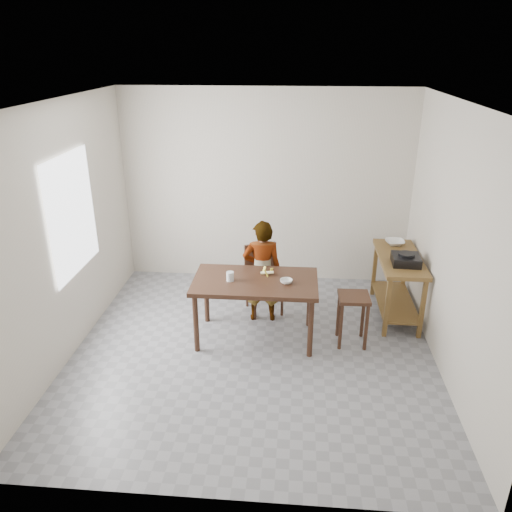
# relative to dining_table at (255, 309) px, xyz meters

# --- Properties ---
(floor) EXTENTS (4.00, 4.00, 0.04)m
(floor) POSITION_rel_dining_table_xyz_m (0.00, -0.30, -0.40)
(floor) COLOR gray
(floor) RESTS_ON ground
(ceiling) EXTENTS (4.00, 4.00, 0.04)m
(ceiling) POSITION_rel_dining_table_xyz_m (0.00, -0.30, 2.35)
(ceiling) COLOR white
(ceiling) RESTS_ON wall_back
(wall_back) EXTENTS (4.00, 0.04, 2.70)m
(wall_back) POSITION_rel_dining_table_xyz_m (0.00, 1.72, 0.98)
(wall_back) COLOR beige
(wall_back) RESTS_ON ground
(wall_front) EXTENTS (4.00, 0.04, 2.70)m
(wall_front) POSITION_rel_dining_table_xyz_m (0.00, -2.32, 0.98)
(wall_front) COLOR beige
(wall_front) RESTS_ON ground
(wall_left) EXTENTS (0.04, 4.00, 2.70)m
(wall_left) POSITION_rel_dining_table_xyz_m (-2.02, -0.30, 0.98)
(wall_left) COLOR beige
(wall_left) RESTS_ON ground
(wall_right) EXTENTS (0.04, 4.00, 2.70)m
(wall_right) POSITION_rel_dining_table_xyz_m (2.02, -0.30, 0.98)
(wall_right) COLOR beige
(wall_right) RESTS_ON ground
(window_pane) EXTENTS (0.02, 1.10, 1.30)m
(window_pane) POSITION_rel_dining_table_xyz_m (-1.97, -0.10, 1.12)
(window_pane) COLOR silver
(window_pane) RESTS_ON wall_left
(dining_table) EXTENTS (1.40, 0.80, 0.75)m
(dining_table) POSITION_rel_dining_table_xyz_m (0.00, 0.00, 0.00)
(dining_table) COLOR #372014
(dining_table) RESTS_ON floor
(prep_counter) EXTENTS (0.50, 1.20, 0.80)m
(prep_counter) POSITION_rel_dining_table_xyz_m (1.72, 0.70, 0.03)
(prep_counter) COLOR brown
(prep_counter) RESTS_ON floor
(child) EXTENTS (0.50, 0.35, 1.30)m
(child) POSITION_rel_dining_table_xyz_m (0.04, 0.45, 0.27)
(child) COLOR white
(child) RESTS_ON floor
(dining_chair) EXTENTS (0.54, 0.54, 0.86)m
(dining_chair) POSITION_rel_dining_table_xyz_m (0.06, 0.65, 0.06)
(dining_chair) COLOR #372014
(dining_chair) RESTS_ON floor
(stool) EXTENTS (0.35, 0.35, 0.61)m
(stool) POSITION_rel_dining_table_xyz_m (1.11, -0.02, -0.07)
(stool) COLOR #372014
(stool) RESTS_ON floor
(glass_tumbler) EXTENTS (0.11, 0.11, 0.11)m
(glass_tumbler) POSITION_rel_dining_table_xyz_m (-0.28, -0.04, 0.43)
(glass_tumbler) COLOR silver
(glass_tumbler) RESTS_ON dining_table
(small_bowl) EXTENTS (0.14, 0.14, 0.04)m
(small_bowl) POSITION_rel_dining_table_xyz_m (0.35, -0.05, 0.40)
(small_bowl) COLOR silver
(small_bowl) RESTS_ON dining_table
(banana) EXTENTS (0.17, 0.12, 0.06)m
(banana) POSITION_rel_dining_table_xyz_m (0.12, 0.15, 0.40)
(banana) COLOR yellow
(banana) RESTS_ON dining_table
(serving_bowl) EXTENTS (0.26, 0.26, 0.06)m
(serving_bowl) POSITION_rel_dining_table_xyz_m (1.72, 1.10, 0.46)
(serving_bowl) COLOR silver
(serving_bowl) RESTS_ON prep_counter
(gas_burner) EXTENTS (0.33, 0.33, 0.11)m
(gas_burner) POSITION_rel_dining_table_xyz_m (1.74, 0.48, 0.48)
(gas_burner) COLOR black
(gas_burner) RESTS_ON prep_counter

